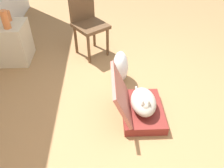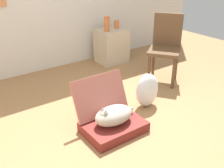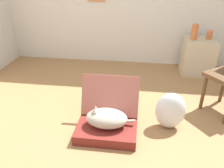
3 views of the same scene
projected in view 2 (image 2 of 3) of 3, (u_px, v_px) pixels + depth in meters
ground_plane at (137, 126)px, 3.03m from camera, size 7.68×7.68×0.00m
suitcase_base at (114, 127)px, 2.91m from camera, size 0.64×0.46×0.11m
suitcase_lid at (100, 96)px, 2.98m from camera, size 0.64×0.21×0.44m
cat at (113, 115)px, 2.85m from camera, size 0.52×0.28×0.22m
plastic_bag_white at (147, 90)px, 3.35m from camera, size 0.32×0.20×0.44m
side_table at (112, 46)px, 4.78m from camera, size 0.50×0.43×0.59m
vase_tall at (107, 24)px, 4.51m from camera, size 0.10×0.10×0.25m
vase_short at (117, 24)px, 4.70m from camera, size 0.09×0.09×0.14m
chair at (165, 46)px, 3.95m from camera, size 0.63×0.62×0.99m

